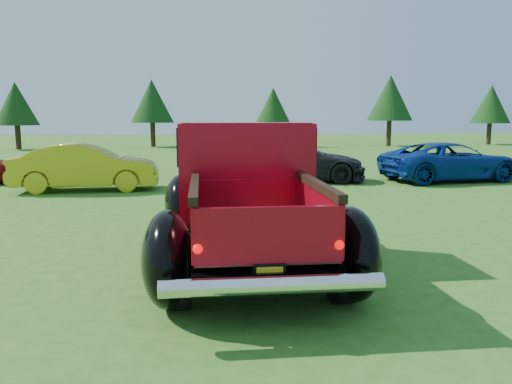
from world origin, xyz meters
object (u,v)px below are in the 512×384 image
Objects in this scene: tree_mid_right at (273,107)px; show_car_blue at (450,162)px; tree_mid_left at (152,101)px; show_car_grey at (293,160)px; tree_far_east at (491,104)px; pickup_truck at (245,192)px; tree_east at (390,98)px; show_car_yellow at (86,167)px; tree_west at (16,104)px.

tree_mid_right reaches higher than show_car_blue.
show_car_grey is (6.10, -21.66, -2.67)m from tree_mid_left.
tree_far_east is at bearing -1.06° from tree_mid_left.
tree_far_east reaches higher than show_car_grey.
pickup_truck is (-5.61, -29.68, -1.98)m from tree_mid_right.
tree_mid_right is 9.04m from tree_east.
pickup_truck is 8.59m from show_car_yellow.
tree_east is at bearing -42.45° from show_car_yellow.
tree_west is 18.03m from tree_mid_right.
tree_mid_right reaches higher than show_car_grey.
tree_mid_right is 0.92× the size of tree_far_east.
show_car_grey reaches higher than show_car_blue.
tree_east reaches higher than show_car_blue.
pickup_truck is 1.34× the size of show_car_yellow.
tree_east is at bearing -4.76° from tree_mid_left.
pickup_truck is at bearing -100.71° from tree_mid_right.
tree_far_east reaches higher than tree_west.
tree_far_east is (27.00, -0.50, -0.14)m from tree_mid_left.
tree_far_east reaches higher than show_car_blue.
tree_west reaches higher than tree_mid_right.
tree_mid_left reaches higher than tree_mid_right.
tree_mid_right is at bearing 176.82° from tree_east.
pickup_truck reaches higher than show_car_blue.
tree_west is 27.01m from tree_east.
tree_east is 23.59m from show_car_grey.
show_car_blue is at bearing -44.79° from tree_west.
tree_mid_left is at bearing -3.02° from show_car_yellow.
show_car_grey is 1.03× the size of show_car_blue.
tree_west is 1.08× the size of show_car_yellow.
show_car_grey is at bearing -97.98° from tree_mid_right.
tree_mid_right is 30.27m from pickup_truck.
tree_mid_right reaches higher than pickup_truck.
tree_far_east is at bearing -34.95° from show_car_grey.
tree_mid_right is 0.92× the size of show_car_blue.
tree_west reaches higher than show_car_grey.
tree_west is 9.22m from tree_mid_left.
tree_mid_left is 18.06m from tree_east.
tree_mid_left is 1.01× the size of show_car_grey.
tree_far_east reaches higher than show_car_yellow.
show_car_yellow is (-27.50, -22.53, -2.55)m from tree_far_east.
tree_west is 0.96× the size of show_car_blue.
show_car_yellow reaches higher than show_car_blue.
show_car_grey is at bearing -74.26° from tree_mid_left.
tree_east is 1.13× the size of show_car_blue.
tree_west is 36.03m from tree_far_east.
show_car_blue is at bearing -107.28° from tree_east.
tree_mid_left reaches higher than tree_far_east.
pickup_truck is at bearing -116.60° from tree_east.
tree_east is at bearing -3.18° from tree_mid_right.
tree_west is at bearing -178.94° from tree_east.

